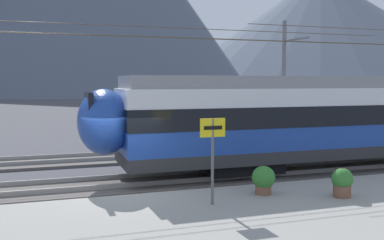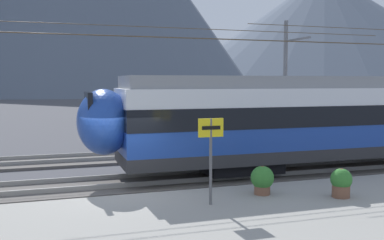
{
  "view_description": "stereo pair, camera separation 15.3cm",
  "coord_description": "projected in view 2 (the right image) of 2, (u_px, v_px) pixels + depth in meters",
  "views": [
    {
      "loc": [
        -2.24,
        -13.33,
        3.64
      ],
      "look_at": [
        3.18,
        2.99,
        2.14
      ],
      "focal_mm": 40.98,
      "sensor_mm": 36.0,
      "label": 1
    },
    {
      "loc": [
        -2.1,
        -13.38,
        3.64
      ],
      "look_at": [
        3.18,
        2.99,
        2.14
      ],
      "focal_mm": 40.98,
      "sensor_mm": 36.0,
      "label": 2
    }
  ],
  "objects": [
    {
      "name": "potted_plant_platform_edge",
      "position": [
        262.0,
        179.0,
        12.92
      ],
      "size": [
        0.69,
        0.69,
        0.85
      ],
      "color": "brown",
      "rests_on": "platform_slab"
    },
    {
      "name": "potted_plant_by_shelter",
      "position": [
        341.0,
        182.0,
        12.59
      ],
      "size": [
        0.62,
        0.62,
        0.84
      ],
      "color": "brown",
      "rests_on": "platform_slab"
    },
    {
      "name": "track_far",
      "position": [
        100.0,
        159.0,
        20.33
      ],
      "size": [
        120.0,
        3.0,
        0.28
      ],
      "color": "#5B5651",
      "rests_on": "ground"
    },
    {
      "name": "track_near",
      "position": [
        117.0,
        185.0,
        15.25
      ],
      "size": [
        120.0,
        3.0,
        0.28
      ],
      "color": "#5B5651",
      "rests_on": "ground"
    },
    {
      "name": "train_near_platform",
      "position": [
        383.0,
        115.0,
        18.51
      ],
      "size": [
        24.88,
        2.87,
        4.27
      ],
      "color": "#2D2D30",
      "rests_on": "track_near"
    },
    {
      "name": "mountain_right_ridge",
      "position": [
        323.0,
        31.0,
        262.56
      ],
      "size": [
        195.54,
        195.54,
        68.24
      ],
      "primitive_type": "cone",
      "color": "#515B6B",
      "rests_on": "ground"
    },
    {
      "name": "platform_sign",
      "position": [
        211.0,
        142.0,
        11.73
      ],
      "size": [
        0.7,
        0.08,
        2.35
      ],
      "color": "#59595B",
      "rests_on": "platform_slab"
    },
    {
      "name": "ground_plane",
      "position": [
        124.0,
        199.0,
        13.65
      ],
      "size": [
        400.0,
        400.0,
        0.0
      ],
      "primitive_type": "plane",
      "color": "#424247"
    },
    {
      "name": "catenary_mast_far_side",
      "position": [
        287.0,
        78.0,
        25.41
      ],
      "size": [
        44.33,
        2.67,
        7.16
      ],
      "color": "slate",
      "rests_on": "ground"
    }
  ]
}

